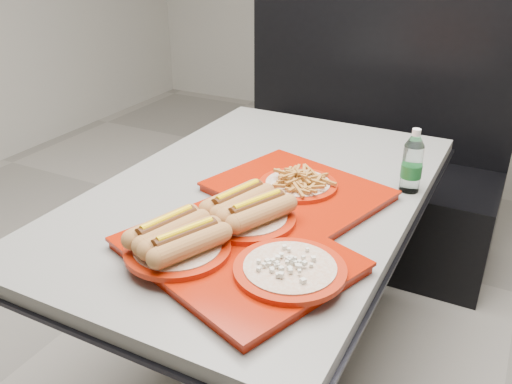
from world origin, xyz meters
The scene contains 6 objects.
ground centered at (0.00, 0.00, 0.00)m, with size 6.00×6.00×0.00m, color gray.
diner_table centered at (0.00, 0.00, 0.58)m, with size 0.92×1.42×0.75m.
booth_bench centered at (0.00, 1.09, 0.40)m, with size 1.30×0.57×1.35m.
tray_near centered at (0.11, -0.36, 0.79)m, with size 0.62×0.56×0.11m.
tray_far centered at (0.12, 0.01, 0.78)m, with size 0.56×0.49×0.09m.
water_bottle centered at (0.40, 0.20, 0.83)m, with size 0.06×0.06×0.19m.
Camera 1 is at (0.67, -1.31, 1.46)m, focal length 38.00 mm.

